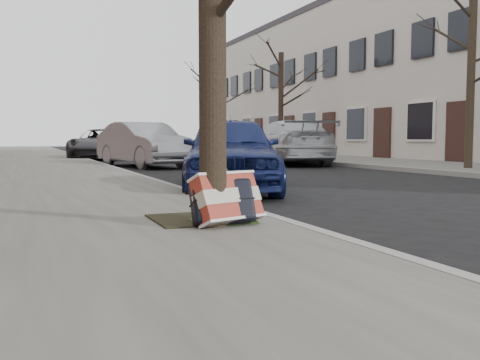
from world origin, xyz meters
name	(u,v)px	position (x,y,z in m)	size (l,w,h in m)	color
ground	(457,239)	(0.00, 0.00, 0.00)	(120.00, 120.00, 0.00)	black
near_sidewalk	(17,164)	(-3.70, 15.00, 0.06)	(5.00, 70.00, 0.12)	slate
far_sidewalk	(326,159)	(7.80, 15.00, 0.06)	(4.00, 70.00, 0.12)	slate
house_far	(418,78)	(13.15, 16.00, 3.60)	(6.70, 40.00, 7.20)	#B9B2A6
dirt_patch	(199,219)	(-2.00, 1.20, 0.13)	(0.85, 0.85, 0.01)	black
suitcase_red	(227,199)	(-1.86, 0.79, 0.35)	(0.61, 0.17, 0.44)	maroon
suitcase_navy	(222,201)	(-1.91, 0.80, 0.33)	(0.55, 0.18, 0.39)	black
car_near_front	(230,153)	(-0.28, 4.81, 0.64)	(1.52, 3.78, 1.29)	navy
car_near_mid	(144,144)	(-0.01, 12.96, 0.70)	(1.48, 4.23, 1.39)	#95969C
car_near_back	(102,144)	(-0.38, 19.60, 0.65)	(2.15, 4.66, 1.30)	#323237
car_far_front	(288,143)	(4.90, 12.72, 0.74)	(2.07, 5.09, 1.48)	#B3B6BB
car_far_back	(230,141)	(4.84, 18.11, 0.77)	(1.82, 4.53, 1.54)	maroon
tree_far_a	(471,80)	(7.20, 7.01, 2.37)	(0.21, 0.21, 4.51)	black
tree_far_b	(281,104)	(7.20, 17.90, 2.40)	(0.23, 0.23, 4.56)	black
tree_far_c	(217,114)	(7.20, 26.32, 2.35)	(0.22, 0.22, 4.46)	black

